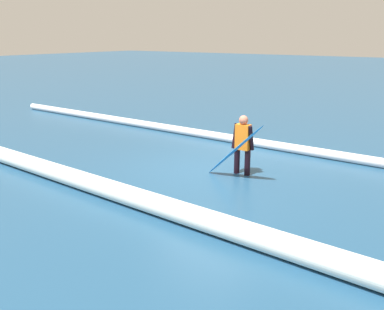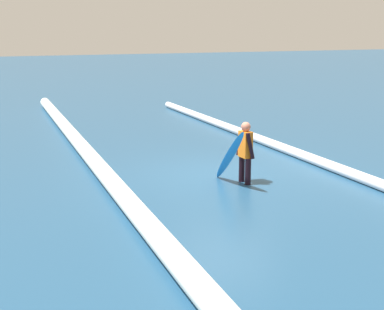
{
  "view_description": "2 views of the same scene",
  "coord_description": "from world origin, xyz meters",
  "views": [
    {
      "loc": [
        -5.54,
        8.4,
        3.26
      ],
      "look_at": [
        -0.61,
        1.53,
        0.84
      ],
      "focal_mm": 39.26,
      "sensor_mm": 36.0,
      "label": 1
    },
    {
      "loc": [
        -11.79,
        5.7,
        3.56
      ],
      "look_at": [
        -0.85,
        1.14,
        0.79
      ],
      "focal_mm": 51.32,
      "sensor_mm": 36.0,
      "label": 2
    }
  ],
  "objects": [
    {
      "name": "wave_crest_foreground",
      "position": [
        -1.06,
        -2.73,
        0.13
      ],
      "size": [
        25.11,
        0.43,
        0.26
      ],
      "primitive_type": "cylinder",
      "rotation": [
        0.0,
        1.57,
        -0.01
      ],
      "color": "white",
      "rests_on": "ground_plane"
    },
    {
      "name": "surfer",
      "position": [
        -0.86,
        -0.19,
        0.8
      ],
      "size": [
        0.52,
        0.25,
        1.45
      ],
      "rotation": [
        0.0,
        0.0,
        0.05
      ],
      "color": "black",
      "rests_on": "ground_plane"
    },
    {
      "name": "wave_crest_midground",
      "position": [
        1.24,
        2.78,
        0.2
      ],
      "size": [
        25.38,
        1.35,
        0.4
      ],
      "primitive_type": "cylinder",
      "rotation": [
        0.0,
        1.57,
        -0.04
      ],
      "color": "white",
      "rests_on": "ground_plane"
    },
    {
      "name": "ground_plane",
      "position": [
        0.0,
        0.0,
        0.0
      ],
      "size": [
        122.31,
        122.31,
        0.0
      ],
      "primitive_type": "plane",
      "color": "navy"
    },
    {
      "name": "surfboard",
      "position": [
        -0.88,
        0.22,
        0.69
      ],
      "size": [
        1.5,
        0.34,
        1.41
      ],
      "color": "#268CE5",
      "rests_on": "ground_plane"
    }
  ]
}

